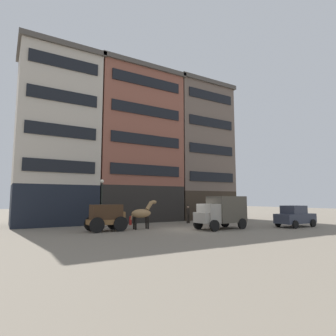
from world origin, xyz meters
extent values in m
plane|color=slate|center=(0.00, 0.00, 0.00)|extent=(120.00, 120.00, 0.00)
cube|color=black|center=(-8.66, 9.96, 1.84)|extent=(7.18, 5.32, 3.67)
cube|color=#B7AD9E|center=(-8.66, 9.96, 10.01)|extent=(7.18, 5.32, 12.67)
cube|color=#47423D|center=(-8.66, 9.96, 16.60)|extent=(7.68, 5.82, 0.50)
cube|color=black|center=(-8.66, 7.24, 5.26)|extent=(6.03, 0.12, 1.10)
cube|color=black|center=(-8.66, 7.24, 8.42)|extent=(6.03, 0.12, 1.10)
cube|color=black|center=(-8.66, 7.24, 11.59)|extent=(6.03, 0.12, 1.10)
cube|color=black|center=(-8.66, 7.24, 14.76)|extent=(6.03, 0.12, 1.10)
cube|color=black|center=(-0.27, 9.96, 1.88)|extent=(9.31, 5.32, 3.77)
cube|color=brown|center=(-0.27, 9.96, 10.10)|extent=(9.31, 5.32, 12.66)
cube|color=#47423D|center=(-0.27, 9.96, 16.68)|extent=(9.81, 5.82, 0.50)
cube|color=black|center=(-0.27, 7.24, 5.35)|extent=(7.82, 0.12, 1.10)
cube|color=black|center=(-0.27, 7.24, 8.52)|extent=(7.82, 0.12, 1.10)
cube|color=black|center=(-0.27, 7.24, 11.68)|extent=(7.82, 0.12, 1.10)
cube|color=black|center=(-0.27, 7.24, 14.85)|extent=(7.82, 0.12, 1.10)
cube|color=#33281E|center=(8.40, 9.96, 1.67)|extent=(7.71, 5.32, 3.33)
cube|color=#66564C|center=(8.40, 9.96, 9.95)|extent=(7.71, 5.32, 13.23)
cube|color=#47423D|center=(8.40, 9.96, 16.81)|extent=(8.21, 5.82, 0.50)
cube|color=black|center=(8.40, 7.24, 4.99)|extent=(6.48, 0.12, 1.10)
cube|color=black|center=(8.40, 7.24, 8.29)|extent=(6.48, 0.12, 1.10)
cube|color=black|center=(8.40, 7.24, 11.60)|extent=(6.48, 0.12, 1.10)
cube|color=black|center=(8.40, 7.24, 14.91)|extent=(6.48, 0.12, 1.10)
cube|color=brown|center=(-6.13, 2.22, 0.70)|extent=(2.72, 1.34, 0.36)
cube|color=#3D2819|center=(-6.13, 2.22, 1.43)|extent=(2.31, 1.14, 1.10)
cube|color=brown|center=(-4.98, 2.24, 1.18)|extent=(0.42, 1.05, 0.50)
cylinder|color=black|center=(-5.24, 2.95, 0.55)|extent=(1.10, 0.10, 1.10)
cylinder|color=black|center=(-5.21, 1.53, 0.55)|extent=(1.10, 0.10, 1.10)
cylinder|color=black|center=(-7.04, 2.92, 0.55)|extent=(1.10, 0.10, 1.10)
cylinder|color=black|center=(-7.01, 1.50, 0.55)|extent=(1.10, 0.10, 1.10)
ellipsoid|color=#937047|center=(-3.23, 2.22, 1.25)|extent=(1.71, 0.63, 0.70)
cylinder|color=#937047|center=(-2.50, 2.23, 1.85)|extent=(0.67, 0.33, 0.76)
ellipsoid|color=#937047|center=(-2.10, 2.24, 2.15)|extent=(0.56, 0.25, 0.30)
cylinder|color=#937047|center=(-4.03, 2.21, 1.10)|extent=(0.27, 0.10, 0.65)
cylinder|color=black|center=(-2.68, 2.41, 0.47)|extent=(0.14, 0.14, 0.95)
cylinder|color=black|center=(-2.67, 2.05, 0.47)|extent=(0.14, 0.14, 0.95)
cylinder|color=black|center=(-3.78, 2.39, 0.47)|extent=(0.14, 0.14, 0.95)
cylinder|color=black|center=(-3.77, 2.03, 0.47)|extent=(0.14, 0.14, 0.95)
cube|color=gray|center=(1.20, -1.03, 1.27)|extent=(1.48, 1.77, 1.50)
cube|color=gray|center=(0.50, -1.06, 0.97)|extent=(0.97, 1.49, 0.80)
cube|color=#4C473D|center=(3.00, -0.94, 1.57)|extent=(2.89, 2.04, 2.10)
cube|color=silver|center=(0.75, -1.05, 1.52)|extent=(0.26, 1.37, 0.64)
cylinder|color=black|center=(0.80, -2.00, 0.42)|extent=(0.85, 0.26, 0.84)
cylinder|color=black|center=(0.71, -0.10, 0.42)|extent=(0.85, 0.26, 0.84)
cylinder|color=black|center=(3.80, -1.85, 0.42)|extent=(0.85, 0.26, 0.84)
cylinder|color=black|center=(3.70, 0.05, 0.42)|extent=(0.85, 0.26, 0.84)
cube|color=#7A6B4C|center=(7.69, 4.45, 0.73)|extent=(3.86, 2.00, 0.80)
cube|color=#7A6B4C|center=(7.54, 4.47, 1.48)|extent=(1.95, 1.63, 0.70)
cube|color=silver|center=(8.39, 4.37, 1.35)|extent=(0.48, 1.34, 0.56)
cylinder|color=black|center=(8.98, 5.15, 0.33)|extent=(0.68, 0.25, 0.66)
cylinder|color=black|center=(8.79, 3.48, 0.33)|extent=(0.68, 0.25, 0.66)
cylinder|color=black|center=(6.59, 5.42, 0.33)|extent=(0.68, 0.25, 0.66)
cylinder|color=black|center=(6.41, 3.75, 0.33)|extent=(0.68, 0.25, 0.66)
cube|color=#333847|center=(9.02, -2.97, 0.73)|extent=(3.71, 1.63, 0.80)
cube|color=#333847|center=(8.87, -2.97, 1.48)|extent=(1.81, 1.46, 0.70)
cube|color=silver|center=(9.72, -2.98, 1.35)|extent=(0.35, 1.31, 0.56)
cylinder|color=black|center=(10.22, -2.14, 0.33)|extent=(0.66, 0.19, 0.66)
cylinder|color=black|center=(10.21, -3.82, 0.33)|extent=(0.66, 0.19, 0.66)
cylinder|color=black|center=(7.82, -2.12, 0.33)|extent=(0.66, 0.19, 0.66)
cylinder|color=black|center=(7.81, -3.80, 0.33)|extent=(0.66, 0.19, 0.66)
cylinder|color=black|center=(3.21, 5.02, 0.42)|extent=(0.16, 0.16, 0.85)
cylinder|color=black|center=(3.41, 5.02, 0.42)|extent=(0.16, 0.16, 0.85)
cylinder|color=black|center=(3.31, 5.02, 1.16)|extent=(0.51, 0.51, 0.62)
sphere|color=tan|center=(3.31, 5.02, 1.60)|extent=(0.22, 0.22, 0.22)
cylinder|color=black|center=(3.31, 5.02, 1.70)|extent=(0.28, 0.28, 0.02)
cylinder|color=black|center=(3.31, 5.02, 1.75)|extent=(0.18, 0.18, 0.09)
cylinder|color=black|center=(-5.42, 5.70, 1.90)|extent=(0.12, 0.12, 3.80)
sphere|color=silver|center=(-5.42, 5.70, 3.96)|extent=(0.32, 0.32, 0.32)
cylinder|color=maroon|center=(-2.53, 6.03, 0.35)|extent=(0.24, 0.24, 0.70)
sphere|color=maroon|center=(-2.53, 6.03, 0.72)|extent=(0.22, 0.22, 0.22)
camera|label=1|loc=(-12.96, -18.33, 2.40)|focal=29.79mm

